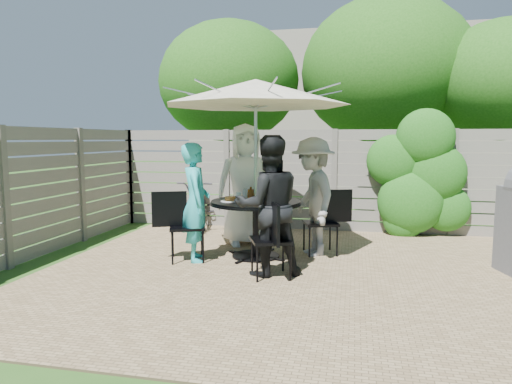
% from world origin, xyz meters
% --- Properties ---
extents(backyard_envelope, '(60.00, 60.00, 5.00)m').
position_xyz_m(backyard_envelope, '(0.09, 10.29, 2.61)').
color(backyard_envelope, '#285219').
rests_on(backyard_envelope, ground).
extents(patio_table, '(1.64, 1.64, 0.82)m').
position_xyz_m(patio_table, '(-0.98, 0.87, 0.57)').
color(patio_table, black).
rests_on(patio_table, ground).
extents(umbrella, '(3.35, 3.35, 2.48)m').
position_xyz_m(umbrella, '(-0.98, 0.87, 2.30)').
color(umbrella, silver).
rests_on(umbrella, ground).
extents(chair_back, '(0.55, 0.67, 0.88)m').
position_xyz_m(chair_back, '(-1.36, 1.75, 0.26)').
color(chair_back, black).
rests_on(chair_back, ground).
extents(person_back, '(1.10, 0.93, 1.91)m').
position_xyz_m(person_back, '(-1.31, 1.63, 0.96)').
color(person_back, white).
rests_on(person_back, ground).
extents(chair_left, '(0.74, 0.61, 0.97)m').
position_xyz_m(chair_left, '(-1.87, 0.49, 0.29)').
color(chair_left, black).
rests_on(chair_left, ground).
extents(person_left, '(0.59, 0.70, 1.62)m').
position_xyz_m(person_left, '(-1.74, 0.54, 0.81)').
color(person_left, '#2AB2B9').
rests_on(person_left, ground).
extents(chair_front, '(0.59, 0.72, 0.95)m').
position_xyz_m(chair_front, '(-0.60, -0.02, 0.28)').
color(chair_front, black).
rests_on(chair_front, ground).
extents(person_front, '(1.02, 0.93, 1.72)m').
position_xyz_m(person_front, '(-0.65, 0.10, 0.86)').
color(person_front, black).
rests_on(person_front, ground).
extents(chair_right, '(0.73, 0.57, 0.95)m').
position_xyz_m(chair_right, '(-0.09, 1.25, 0.29)').
color(chair_right, black).
rests_on(chair_right, ground).
extents(person_right, '(1.01, 1.26, 1.70)m').
position_xyz_m(person_right, '(-0.22, 1.19, 0.85)').
color(person_right, '#9E9C99').
rests_on(person_right, ground).
extents(plate_back, '(0.26, 0.26, 0.06)m').
position_xyz_m(plate_back, '(-1.12, 1.20, 0.84)').
color(plate_back, white).
rests_on(plate_back, patio_table).
extents(plate_left, '(0.26, 0.26, 0.06)m').
position_xyz_m(plate_left, '(-1.31, 0.73, 0.84)').
color(plate_left, white).
rests_on(plate_left, patio_table).
extents(plate_front, '(0.26, 0.26, 0.06)m').
position_xyz_m(plate_front, '(-0.84, 0.54, 0.84)').
color(plate_front, white).
rests_on(plate_front, patio_table).
extents(plate_right, '(0.26, 0.26, 0.06)m').
position_xyz_m(plate_right, '(-0.65, 1.01, 0.84)').
color(plate_right, white).
rests_on(plate_right, patio_table).
extents(glass_back, '(0.07, 0.07, 0.14)m').
position_xyz_m(glass_back, '(-1.18, 1.06, 0.89)').
color(glass_back, silver).
rests_on(glass_back, patio_table).
extents(glass_left, '(0.07, 0.07, 0.14)m').
position_xyz_m(glass_left, '(-1.18, 0.67, 0.89)').
color(glass_left, silver).
rests_on(glass_left, patio_table).
extents(glass_front, '(0.07, 0.07, 0.14)m').
position_xyz_m(glass_front, '(-0.78, 0.67, 0.89)').
color(glass_front, silver).
rests_on(glass_front, patio_table).
extents(syrup_jug, '(0.09, 0.09, 0.16)m').
position_xyz_m(syrup_jug, '(-1.06, 0.89, 0.90)').
color(syrup_jug, '#59280C').
rests_on(syrup_jug, patio_table).
extents(coffee_cup, '(0.08, 0.08, 0.12)m').
position_xyz_m(coffee_cup, '(-0.98, 1.11, 0.88)').
color(coffee_cup, '#C6B293').
rests_on(coffee_cup, patio_table).
extents(bicycle, '(0.84, 1.84, 0.93)m').
position_xyz_m(bicycle, '(-2.40, 2.60, 0.47)').
color(bicycle, '#333338').
rests_on(bicycle, ground).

